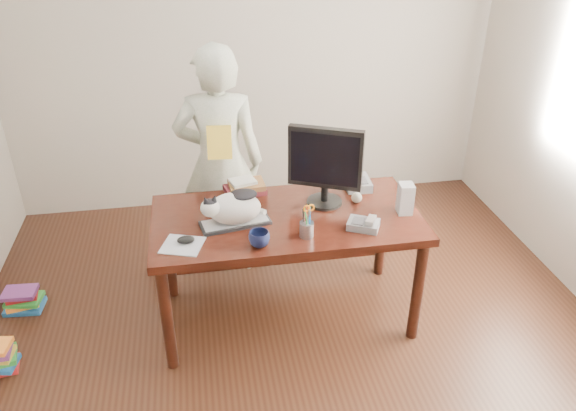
{
  "coord_description": "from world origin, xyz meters",
  "views": [
    {
      "loc": [
        -0.48,
        -2.24,
        2.45
      ],
      "look_at": [
        0.0,
        0.55,
        0.85
      ],
      "focal_mm": 35.0,
      "sensor_mm": 36.0,
      "label": 1
    }
  ],
  "objects_px": {
    "desk": "(284,230)",
    "mouse": "(186,240)",
    "phone": "(364,224)",
    "speaker": "(405,198)",
    "coffee_mug": "(259,239)",
    "baseball": "(357,198)",
    "book_stack": "(245,187)",
    "person": "(220,164)",
    "monitor": "(325,163)",
    "book_pile_b": "(23,300)",
    "calculator": "(357,183)",
    "pen_cup": "(307,228)",
    "keyboard": "(235,223)",
    "cat": "(232,207)"
  },
  "relations": [
    {
      "from": "desk",
      "to": "mouse",
      "type": "relative_size",
      "value": 14.22
    },
    {
      "from": "desk",
      "to": "phone",
      "type": "distance_m",
      "value": 0.54
    },
    {
      "from": "speaker",
      "to": "mouse",
      "type": "bearing_deg",
      "value": -168.89
    },
    {
      "from": "desk",
      "to": "coffee_mug",
      "type": "distance_m",
      "value": 0.46
    },
    {
      "from": "desk",
      "to": "phone",
      "type": "height_order",
      "value": "phone"
    },
    {
      "from": "baseball",
      "to": "speaker",
      "type": "bearing_deg",
      "value": -33.98
    },
    {
      "from": "book_stack",
      "to": "person",
      "type": "relative_size",
      "value": 0.17
    },
    {
      "from": "monitor",
      "to": "person",
      "type": "bearing_deg",
      "value": 162.25
    },
    {
      "from": "baseball",
      "to": "monitor",
      "type": "bearing_deg",
      "value": 177.17
    },
    {
      "from": "monitor",
      "to": "baseball",
      "type": "xyz_separation_m",
      "value": [
        0.21,
        -0.01,
        -0.25
      ]
    },
    {
      "from": "monitor",
      "to": "book_pile_b",
      "type": "bearing_deg",
      "value": -162.64
    },
    {
      "from": "speaker",
      "to": "calculator",
      "type": "xyz_separation_m",
      "value": [
        -0.19,
        0.37,
        -0.06
      ]
    },
    {
      "from": "mouse",
      "to": "coffee_mug",
      "type": "distance_m",
      "value": 0.41
    },
    {
      "from": "monitor",
      "to": "person",
      "type": "xyz_separation_m",
      "value": [
        -0.6,
        0.55,
        -0.21
      ]
    },
    {
      "from": "book_pile_b",
      "to": "pen_cup",
      "type": "bearing_deg",
      "value": -18.18
    },
    {
      "from": "monitor",
      "to": "book_stack",
      "type": "relative_size",
      "value": 1.82
    },
    {
      "from": "desk",
      "to": "keyboard",
      "type": "height_order",
      "value": "keyboard"
    },
    {
      "from": "person",
      "to": "book_pile_b",
      "type": "relative_size",
      "value": 6.38
    },
    {
      "from": "pen_cup",
      "to": "calculator",
      "type": "xyz_separation_m",
      "value": [
        0.45,
        0.53,
        -0.03
      ]
    },
    {
      "from": "coffee_mug",
      "to": "calculator",
      "type": "relative_size",
      "value": 0.52
    },
    {
      "from": "keyboard",
      "to": "pen_cup",
      "type": "distance_m",
      "value": 0.43
    },
    {
      "from": "speaker",
      "to": "book_stack",
      "type": "xyz_separation_m",
      "value": [
        -0.92,
        0.41,
        -0.05
      ]
    },
    {
      "from": "cat",
      "to": "book_pile_b",
      "type": "relative_size",
      "value": 1.52
    },
    {
      "from": "coffee_mug",
      "to": "calculator",
      "type": "bearing_deg",
      "value": 39.15
    },
    {
      "from": "keyboard",
      "to": "calculator",
      "type": "xyz_separation_m",
      "value": [
        0.83,
        0.34,
        0.02
      ]
    },
    {
      "from": "cat",
      "to": "mouse",
      "type": "xyz_separation_m",
      "value": [
        -0.27,
        -0.15,
        -0.09
      ]
    },
    {
      "from": "cat",
      "to": "person",
      "type": "xyz_separation_m",
      "value": [
        -0.03,
        0.7,
        -0.04
      ]
    },
    {
      "from": "pen_cup",
      "to": "mouse",
      "type": "height_order",
      "value": "pen_cup"
    },
    {
      "from": "baseball",
      "to": "mouse",
      "type": "bearing_deg",
      "value": -164.68
    },
    {
      "from": "keyboard",
      "to": "pen_cup",
      "type": "relative_size",
      "value": 2.08
    },
    {
      "from": "mouse",
      "to": "baseball",
      "type": "distance_m",
      "value": 1.09
    },
    {
      "from": "calculator",
      "to": "book_pile_b",
      "type": "distance_m",
      "value": 2.35
    },
    {
      "from": "cat",
      "to": "book_pile_b",
      "type": "height_order",
      "value": "cat"
    },
    {
      "from": "keyboard",
      "to": "phone",
      "type": "bearing_deg",
      "value": -23.04
    },
    {
      "from": "mouse",
      "to": "coffee_mug",
      "type": "relative_size",
      "value": 0.98
    },
    {
      "from": "desk",
      "to": "phone",
      "type": "xyz_separation_m",
      "value": [
        0.42,
        -0.29,
        0.17
      ]
    },
    {
      "from": "person",
      "to": "monitor",
      "type": "bearing_deg",
      "value": 143.86
    },
    {
      "from": "mouse",
      "to": "phone",
      "type": "bearing_deg",
      "value": 17.95
    },
    {
      "from": "monitor",
      "to": "phone",
      "type": "xyz_separation_m",
      "value": [
        0.17,
        -0.31,
        -0.26
      ]
    },
    {
      "from": "coffee_mug",
      "to": "book_stack",
      "type": "height_order",
      "value": "book_stack"
    },
    {
      "from": "pen_cup",
      "to": "speaker",
      "type": "distance_m",
      "value": 0.65
    },
    {
      "from": "phone",
      "to": "cat",
      "type": "bearing_deg",
      "value": -165.31
    },
    {
      "from": "desk",
      "to": "book_pile_b",
      "type": "relative_size",
      "value": 6.2
    },
    {
      "from": "calculator",
      "to": "book_pile_b",
      "type": "relative_size",
      "value": 0.86
    },
    {
      "from": "book_pile_b",
      "to": "phone",
      "type": "bearing_deg",
      "value": -14.67
    },
    {
      "from": "keyboard",
      "to": "book_pile_b",
      "type": "distance_m",
      "value": 1.62
    },
    {
      "from": "keyboard",
      "to": "book_stack",
      "type": "bearing_deg",
      "value": 65.35
    },
    {
      "from": "monitor",
      "to": "pen_cup",
      "type": "height_order",
      "value": "monitor"
    },
    {
      "from": "book_stack",
      "to": "coffee_mug",
      "type": "bearing_deg",
      "value": -98.12
    },
    {
      "from": "keyboard",
      "to": "mouse",
      "type": "bearing_deg",
      "value": -161.85
    }
  ]
}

